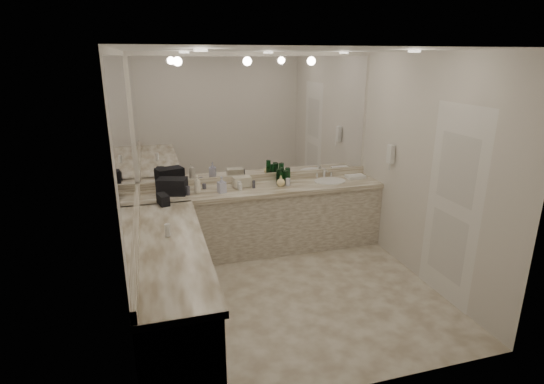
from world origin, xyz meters
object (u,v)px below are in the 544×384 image
object	(u,v)px
black_toiletry_bag	(172,186)
soap_bottle_c	(281,181)
cream_cosmetic_case	(242,182)
hand_towel	(355,177)
soap_bottle_a	(197,184)
soap_bottle_b	(222,185)
wall_phone	(391,154)
sink	(330,182)

from	to	relation	value
black_toiletry_bag	soap_bottle_c	xyz separation A→B (m)	(1.40, -0.05, -0.03)
cream_cosmetic_case	hand_towel	xyz separation A→B (m)	(1.64, -0.02, -0.04)
cream_cosmetic_case	soap_bottle_a	size ratio (longest dim) A/B	1.02
soap_bottle_a	soap_bottle_b	bearing A→B (deg)	-13.32
wall_phone	hand_towel	size ratio (longest dim) A/B	0.93
wall_phone	soap_bottle_c	distance (m)	1.45
wall_phone	soap_bottle_b	size ratio (longest dim) A/B	1.15
wall_phone	black_toiletry_bag	xyz separation A→B (m)	(-2.73, 0.52, -0.35)
soap_bottle_b	soap_bottle_c	distance (m)	0.80
cream_cosmetic_case	soap_bottle_a	world-z (taller)	soap_bottle_a
soap_bottle_a	soap_bottle_c	distance (m)	1.09
black_toiletry_bag	cream_cosmetic_case	size ratio (longest dim) A/B	1.53
sink	hand_towel	world-z (taller)	hand_towel
wall_phone	sink	bearing A→B (deg)	140.43
black_toiletry_bag	soap_bottle_c	bearing A→B (deg)	-2.21
soap_bottle_b	cream_cosmetic_case	bearing A→B (deg)	28.60
sink	soap_bottle_b	world-z (taller)	soap_bottle_b
cream_cosmetic_case	sink	bearing A→B (deg)	-6.88
soap_bottle_b	sink	bearing A→B (deg)	3.62
hand_towel	soap_bottle_a	bearing A→B (deg)	-178.12
sink	soap_bottle_c	world-z (taller)	soap_bottle_c
cream_cosmetic_case	soap_bottle_b	size ratio (longest dim) A/B	1.11
black_toiletry_bag	hand_towel	xyz separation A→B (m)	(2.53, 0.03, -0.08)
sink	soap_bottle_b	size ratio (longest dim) A/B	2.11
sink	cream_cosmetic_case	bearing A→B (deg)	177.01
soap_bottle_a	soap_bottle_b	xyz separation A→B (m)	(0.30, -0.07, -0.01)
wall_phone	soap_bottle_a	distance (m)	2.49
wall_phone	soap_bottle_c	size ratio (longest dim) A/B	1.65
wall_phone	hand_towel	bearing A→B (deg)	109.41
sink	black_toiletry_bag	world-z (taller)	black_toiletry_bag
soap_bottle_a	sink	bearing A→B (deg)	0.82
hand_towel	soap_bottle_b	distance (m)	1.94
cream_cosmetic_case	soap_bottle_c	distance (m)	0.51
soap_bottle_a	soap_bottle_c	bearing A→B (deg)	-0.62
wall_phone	black_toiletry_bag	distance (m)	2.80
soap_bottle_a	cream_cosmetic_case	bearing A→B (deg)	8.70
soap_bottle_a	soap_bottle_c	size ratio (longest dim) A/B	1.56
black_toiletry_bag	hand_towel	size ratio (longest dim) A/B	1.36
black_toiletry_bag	cream_cosmetic_case	xyz separation A→B (m)	(0.89, 0.05, -0.03)
wall_phone	soap_bottle_b	world-z (taller)	wall_phone
wall_phone	soap_bottle_b	xyz separation A→B (m)	(-2.12, 0.40, -0.35)
black_toiletry_bag	sink	bearing A→B (deg)	-0.43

